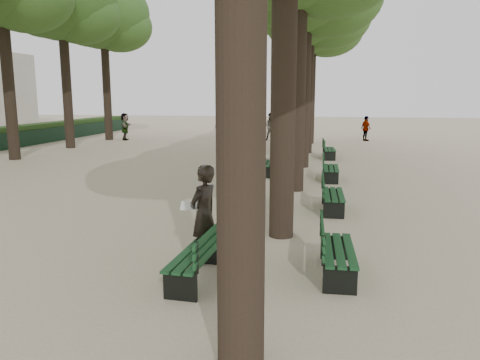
# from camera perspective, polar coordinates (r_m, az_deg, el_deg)

# --- Properties ---
(ground) EXTENTS (120.00, 120.00, 0.00)m
(ground) POSITION_cam_1_polar(r_m,az_deg,el_deg) (7.72, -8.52, -12.65)
(ground) COLOR #BCAA8E
(ground) RESTS_ON ground
(tree_central_4) EXTENTS (6.00, 6.00, 9.95)m
(tree_central_4) POSITION_cam_1_polar(r_m,az_deg,el_deg) (25.17, 8.59, 20.86)
(tree_central_4) COLOR #33261C
(tree_central_4) RESTS_ON ground
(tree_central_5) EXTENTS (6.00, 6.00, 9.95)m
(tree_central_5) POSITION_cam_1_polar(r_m,az_deg,el_deg) (30.09, 8.88, 19.10)
(tree_central_5) COLOR #33261C
(tree_central_5) RESTS_ON ground
(tree_far_5) EXTENTS (6.00, 6.00, 10.45)m
(tree_far_5) POSITION_cam_1_polar(r_m,az_deg,el_deg) (33.39, -16.35, 18.79)
(tree_far_5) COLOR #33261C
(tree_far_5) RESTS_ON ground
(bench_left_0) EXTENTS (0.68, 1.83, 0.92)m
(bench_left_0) POSITION_cam_1_polar(r_m,az_deg,el_deg) (7.78, -5.27, -10.23)
(bench_left_0) COLOR black
(bench_left_0) RESTS_ON ground
(bench_left_1) EXTENTS (0.61, 1.81, 0.92)m
(bench_left_1) POSITION_cam_1_polar(r_m,az_deg,el_deg) (12.99, 1.17, -1.80)
(bench_left_1) COLOR black
(bench_left_1) RESTS_ON ground
(bench_left_2) EXTENTS (0.62, 1.81, 0.92)m
(bench_left_2) POSITION_cam_1_polar(r_m,az_deg,el_deg) (17.84, 3.66, 1.51)
(bench_left_2) COLOR black
(bench_left_2) RESTS_ON ground
(bench_left_3) EXTENTS (0.58, 1.80, 0.92)m
(bench_left_3) POSITION_cam_1_polar(r_m,az_deg,el_deg) (22.15, 4.94, 3.21)
(bench_left_3) COLOR black
(bench_left_3) RESTS_ON ground
(bench_right_0) EXTENTS (0.62, 1.81, 0.92)m
(bench_right_0) POSITION_cam_1_polar(r_m,az_deg,el_deg) (8.13, 11.80, -9.49)
(bench_right_0) COLOR black
(bench_right_0) RESTS_ON ground
(bench_right_1) EXTENTS (0.61, 1.81, 0.92)m
(bench_right_1) POSITION_cam_1_polar(r_m,az_deg,el_deg) (12.47, 11.25, -2.51)
(bench_right_1) COLOR black
(bench_right_1) RESTS_ON ground
(bench_right_2) EXTENTS (0.58, 1.80, 0.92)m
(bench_right_2) POSITION_cam_1_polar(r_m,az_deg,el_deg) (16.95, 10.98, 0.88)
(bench_right_2) COLOR black
(bench_right_2) RESTS_ON ground
(bench_right_3) EXTENTS (0.66, 1.83, 0.92)m
(bench_right_3) POSITION_cam_1_polar(r_m,az_deg,el_deg) (22.80, 10.80, 3.27)
(bench_right_3) COLOR black
(bench_right_3) RESTS_ON ground
(man_with_map) EXTENTS (0.75, 0.80, 1.80)m
(man_with_map) POSITION_cam_1_polar(r_m,az_deg,el_deg) (8.39, -4.44, -4.21)
(man_with_map) COLOR black
(man_with_map) RESTS_ON ground
(pedestrian_d) EXTENTS (0.92, 0.47, 1.81)m
(pedestrian_d) POSITION_cam_1_polar(r_m,az_deg,el_deg) (33.67, -2.38, 6.75)
(pedestrian_d) COLOR #262628
(pedestrian_d) RESTS_ON ground
(pedestrian_c) EXTENTS (0.76, 1.00, 1.64)m
(pedestrian_c) POSITION_cam_1_polar(r_m,az_deg,el_deg) (32.12, 15.10, 6.08)
(pedestrian_c) COLOR #262628
(pedestrian_c) RESTS_ON ground
(pedestrian_e) EXTENTS (0.73, 1.72, 1.81)m
(pedestrian_e) POSITION_cam_1_polar(r_m,az_deg,el_deg) (32.58, -13.84, 6.34)
(pedestrian_e) COLOR #262628
(pedestrian_e) RESTS_ON ground
(pedestrian_a) EXTENTS (0.90, 0.41, 1.83)m
(pedestrian_a) POSITION_cam_1_polar(r_m,az_deg,el_deg) (31.48, 3.86, 6.50)
(pedestrian_a) COLOR #262628
(pedestrian_a) RESTS_ON ground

